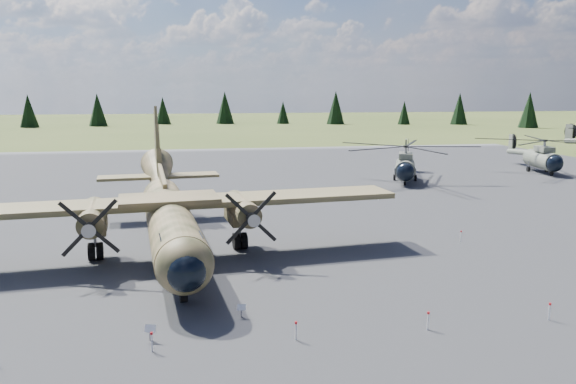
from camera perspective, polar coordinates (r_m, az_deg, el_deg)
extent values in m
plane|color=#545D29|center=(37.17, -6.26, -6.31)|extent=(500.00, 500.00, 0.00)
cube|color=slate|center=(46.83, -7.13, -2.88)|extent=(120.00, 120.00, 0.04)
cylinder|color=#3A3A1F|center=(36.16, -11.86, -3.05)|extent=(4.64, 18.69, 2.88)
sphere|color=#3A3A1F|center=(27.25, -10.47, -7.36)|extent=(3.08, 3.08, 2.82)
sphere|color=black|center=(26.73, -10.35, -7.82)|extent=(2.26, 2.26, 2.07)
cube|color=black|center=(28.61, -10.83, -4.92)|extent=(2.20, 1.83, 0.57)
cone|color=#3A3A1F|center=(47.87, -12.94, 1.42)|extent=(3.49, 7.30, 4.33)
cube|color=#A6AAAC|center=(37.44, -11.91, -4.47)|extent=(2.54, 6.33, 0.51)
cube|color=#32391D|center=(36.42, -11.99, -1.07)|extent=(30.01, 6.34, 0.36)
cube|color=#3A3A1F|center=(36.38, -12.00, -0.72)|extent=(6.49, 4.28, 0.36)
cylinder|color=#3A3A1F|center=(36.24, -19.24, -2.38)|extent=(2.05, 5.47, 1.54)
cube|color=#3A3A1F|center=(37.19, -19.11, -3.12)|extent=(1.87, 3.63, 0.82)
cone|color=gray|center=(32.99, -19.56, -3.60)|extent=(0.87, 1.00, 0.78)
cylinder|color=black|center=(37.61, -18.95, -5.71)|extent=(1.01, 1.21, 1.13)
cylinder|color=#3A3A1F|center=(36.81, -4.72, -1.66)|extent=(2.05, 5.47, 1.54)
cube|color=#3A3A1F|center=(37.74, -4.95, -2.41)|extent=(1.87, 3.63, 0.82)
cone|color=gray|center=(33.61, -3.62, -2.78)|extent=(0.87, 1.00, 0.78)
cylinder|color=black|center=(38.15, -4.91, -4.97)|extent=(1.01, 1.21, 1.13)
cube|color=#3A3A1F|center=(43.92, -12.70, 1.48)|extent=(1.03, 7.76, 1.73)
cube|color=#32391D|center=(48.37, -12.98, 1.57)|extent=(10.04, 3.20, 0.23)
cylinder|color=gray|center=(28.75, -10.63, -8.64)|extent=(0.16, 0.16, 0.93)
cylinder|color=black|center=(28.99, -10.59, -10.04)|extent=(0.45, 0.99, 0.96)
cylinder|color=gray|center=(67.37, 11.83, 2.41)|extent=(4.59, 6.96, 2.29)
sphere|color=black|center=(64.11, 11.82, 1.99)|extent=(2.74, 2.74, 2.10)
sphere|color=gray|center=(70.63, 11.84, 2.76)|extent=(2.74, 2.74, 2.10)
cube|color=gray|center=(66.83, 11.87, 3.62)|extent=(2.54, 3.30, 0.69)
cylinder|color=gray|center=(66.76, 11.90, 4.20)|extent=(0.43, 0.43, 0.91)
cylinder|color=gray|center=(74.00, 11.85, 3.34)|extent=(3.64, 7.52, 1.31)
cube|color=gray|center=(77.29, 11.89, 4.47)|extent=(0.67, 1.26, 2.19)
cylinder|color=black|center=(77.29, 12.12, 4.46)|extent=(0.94, 2.22, 2.38)
cylinder|color=black|center=(64.84, 11.78, 0.94)|extent=(0.47, 0.67, 0.62)
cylinder|color=black|center=(68.65, 10.76, 1.47)|extent=(0.53, 0.78, 0.73)
cylinder|color=gray|center=(68.58, 10.78, 1.87)|extent=(0.17, 0.17, 1.33)
cylinder|color=black|center=(68.65, 12.82, 1.40)|extent=(0.53, 0.78, 0.73)
cylinder|color=gray|center=(68.58, 12.84, 1.80)|extent=(0.17, 0.17, 1.33)
cylinder|color=gray|center=(80.71, 24.41, 2.98)|extent=(3.35, 6.92, 2.30)
sphere|color=black|center=(77.75, 25.44, 2.63)|extent=(2.43, 2.43, 2.12)
sphere|color=gray|center=(83.70, 23.45, 3.27)|extent=(2.43, 2.43, 2.12)
cube|color=gray|center=(80.23, 24.60, 3.99)|extent=(2.02, 3.16, 0.69)
cylinder|color=gray|center=(80.17, 24.63, 4.48)|extent=(0.38, 0.38, 0.92)
cylinder|color=gray|center=(86.81, 22.53, 3.77)|extent=(2.04, 7.89, 1.32)
cube|color=gray|center=(89.87, 21.72, 4.75)|extent=(0.41, 1.31, 2.21)
cylinder|color=black|center=(89.99, 21.91, 4.74)|extent=(0.44, 2.37, 2.40)
cylinder|color=black|center=(78.40, 25.19, 1.75)|extent=(0.36, 0.66, 0.63)
cylinder|color=black|center=(81.34, 23.22, 2.16)|extent=(0.39, 0.77, 0.74)
cylinder|color=gray|center=(81.28, 23.24, 2.50)|extent=(0.15, 0.15, 1.34)
cylinder|color=black|center=(82.39, 24.80, 2.14)|extent=(0.39, 0.77, 0.74)
cylinder|color=gray|center=(82.33, 24.83, 2.47)|extent=(0.15, 0.15, 1.34)
cube|color=gray|center=(109.12, 26.67, 5.50)|extent=(0.52, 1.52, 2.58)
cylinder|color=black|center=(109.40, 26.80, 5.49)|extent=(0.60, 2.75, 2.79)
cube|color=gray|center=(25.34, -13.80, -13.86)|extent=(0.11, 0.11, 0.59)
cube|color=white|center=(25.17, -13.83, -13.32)|extent=(0.51, 0.34, 0.33)
cube|color=gray|center=(27.10, -4.76, -12.05)|extent=(0.08, 0.08, 0.52)
cube|color=white|center=(26.97, -4.76, -11.59)|extent=(0.44, 0.23, 0.29)
cylinder|color=white|center=(24.33, -13.67, -14.63)|extent=(0.07, 0.07, 0.80)
cylinder|color=red|center=(24.17, -13.71, -13.77)|extent=(0.12, 0.12, 0.10)
cylinder|color=white|center=(24.66, 0.82, -13.99)|extent=(0.07, 0.07, 0.80)
cylinder|color=red|center=(24.50, 0.82, -13.13)|extent=(0.12, 0.12, 0.10)
cylinder|color=white|center=(26.38, 14.04, -12.64)|extent=(0.07, 0.07, 0.80)
cylinder|color=red|center=(26.23, 14.08, -11.83)|extent=(0.12, 0.12, 0.10)
cylinder|color=white|center=(29.26, 25.03, -11.00)|extent=(0.07, 0.07, 0.80)
cylinder|color=red|center=(29.13, 25.09, -10.26)|extent=(0.12, 0.12, 0.10)
cylinder|color=white|center=(54.30, -24.63, -1.50)|extent=(0.07, 0.07, 0.80)
cylinder|color=red|center=(54.23, -24.66, -1.09)|extent=(0.12, 0.12, 0.10)
cylinder|color=white|center=(52.86, -16.21, -1.27)|extent=(0.07, 0.07, 0.80)
cylinder|color=red|center=(52.79, -16.23, -0.85)|extent=(0.12, 0.12, 0.10)
cylinder|color=white|center=(52.61, -7.51, -1.01)|extent=(0.07, 0.07, 0.80)
cylinder|color=red|center=(52.54, -7.52, -0.58)|extent=(0.12, 0.12, 0.10)
cylinder|color=white|center=(53.57, 1.06, -0.72)|extent=(0.07, 0.07, 0.80)
cylinder|color=red|center=(53.49, 1.07, -0.30)|extent=(0.12, 0.12, 0.10)
cylinder|color=white|center=(55.67, 9.17, -0.43)|extent=(0.07, 0.07, 0.80)
cylinder|color=red|center=(55.60, 9.18, -0.03)|extent=(0.12, 0.12, 0.10)
cylinder|color=white|center=(41.51, 17.16, -4.38)|extent=(0.07, 0.07, 0.80)
cylinder|color=red|center=(41.41, 17.19, -3.85)|extent=(0.12, 0.12, 0.10)
cone|color=black|center=(183.54, 23.29, 7.68)|extent=(5.92, 5.92, 10.57)
cone|color=black|center=(194.42, 17.01, 8.12)|extent=(5.79, 5.79, 10.33)
cone|color=black|center=(189.90, 11.72, 7.91)|extent=(4.29, 4.29, 7.66)
cone|color=black|center=(188.57, 4.86, 8.56)|extent=(6.11, 6.11, 10.90)
cone|color=black|center=(190.50, -0.51, 8.10)|extent=(4.20, 4.20, 7.51)
cone|color=black|center=(191.76, -6.43, 8.53)|extent=(6.02, 6.02, 10.76)
cone|color=black|center=(192.79, -12.60, 8.09)|extent=(5.00, 5.00, 8.93)
cone|color=black|center=(186.37, -18.78, 7.93)|extent=(5.68, 5.68, 10.15)
cone|color=black|center=(187.15, -24.87, 7.50)|extent=(5.56, 5.56, 9.92)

